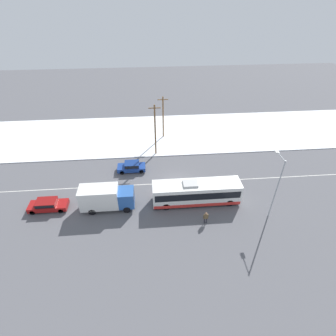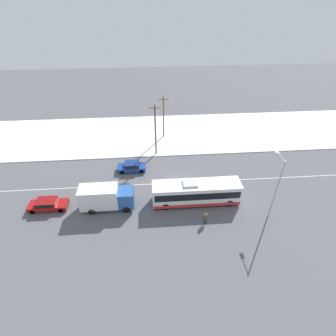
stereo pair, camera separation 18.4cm
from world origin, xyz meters
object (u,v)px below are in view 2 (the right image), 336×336
(city_bus, at_px, (196,192))
(box_truck, at_px, (106,197))
(streetlamp, at_px, (277,182))
(utility_pole_roadside, at_px, (155,130))
(utility_pole_snowlot, at_px, (164,117))
(parked_car_near_truck, at_px, (48,204))
(pedestrian_at_stop, at_px, (205,217))
(sedan_car, at_px, (132,166))

(city_bus, xyz_separation_m, box_truck, (-11.26, -0.20, 0.21))
(streetlamp, bearing_deg, box_truck, 172.50)
(utility_pole_roadside, bearing_deg, box_truck, -119.03)
(streetlamp, bearing_deg, utility_pole_snowlot, 119.45)
(city_bus, distance_m, parked_car_near_truck, 18.58)
(utility_pole_snowlot, bearing_deg, box_truck, -115.11)
(streetlamp, height_order, utility_pole_roadside, utility_pole_roadside)
(pedestrian_at_stop, bearing_deg, parked_car_near_truck, 168.42)
(box_truck, height_order, utility_pole_roadside, utility_pole_roadside)
(city_bus, relative_size, pedestrian_at_stop, 6.56)
(streetlamp, xyz_separation_m, utility_pole_roadside, (-13.03, 14.58, -0.60))
(pedestrian_at_stop, xyz_separation_m, streetlamp, (7.91, 0.94, 4.02))
(streetlamp, height_order, utility_pole_snowlot, streetlamp)
(box_truck, height_order, parked_car_near_truck, box_truck)
(sedan_car, bearing_deg, pedestrian_at_stop, 128.58)
(city_bus, bearing_deg, streetlamp, -18.36)
(pedestrian_at_stop, bearing_deg, utility_pole_roadside, 108.27)
(city_bus, relative_size, sedan_car, 2.67)
(city_bus, bearing_deg, utility_pole_snowlot, 99.75)
(box_truck, height_order, pedestrian_at_stop, box_truck)
(utility_pole_roadside, distance_m, utility_pole_snowlot, 5.89)
(sedan_car, xyz_separation_m, utility_pole_roadside, (3.80, 4.33, 3.67))
(box_truck, distance_m, utility_pole_snowlot, 19.59)
(utility_pole_snowlot, bearing_deg, utility_pole_roadside, -105.93)
(parked_car_near_truck, height_order, streetlamp, streetlamp)
(parked_car_near_truck, xyz_separation_m, pedestrian_at_stop, (19.09, -3.91, 0.27))
(box_truck, xyz_separation_m, utility_pole_roadside, (6.65, 11.99, 2.69))
(city_bus, bearing_deg, box_truck, -178.96)
(utility_pole_roadside, bearing_deg, parked_car_near_truck, -140.27)
(sedan_car, bearing_deg, streetlamp, 148.67)
(sedan_car, bearing_deg, utility_pole_snowlot, -118.50)
(sedan_car, xyz_separation_m, streetlamp, (16.83, -10.25, 4.27))
(city_bus, height_order, parked_car_near_truck, city_bus)
(sedan_car, distance_m, streetlamp, 20.16)
(streetlamp, bearing_deg, sedan_car, 148.67)
(parked_car_near_truck, relative_size, utility_pole_roadside, 0.55)
(box_truck, bearing_deg, parked_car_near_truck, 177.02)
(pedestrian_at_stop, relative_size, utility_pole_snowlot, 0.22)
(sedan_car, height_order, streetlamp, streetlamp)
(parked_car_near_truck, distance_m, utility_pole_snowlot, 23.46)
(streetlamp, xyz_separation_m, utility_pole_snowlot, (-11.42, 20.22, -1.09))
(parked_car_near_truck, bearing_deg, box_truck, -2.98)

